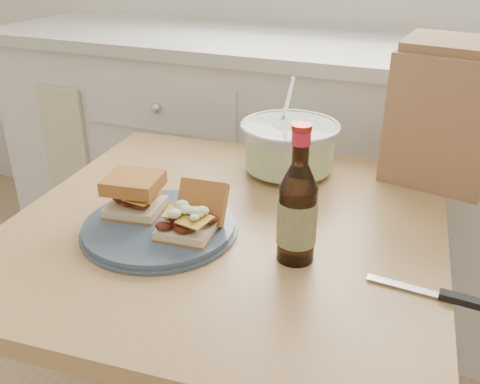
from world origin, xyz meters
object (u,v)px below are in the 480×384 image
at_px(plate, 159,227).
at_px(coleslaw_bowl, 289,149).
at_px(dining_table, 227,264).
at_px(paper_bag, 444,120).
at_px(beer_bottle, 297,211).

bearing_deg(plate, coleslaw_bowl, 69.37).
relative_size(dining_table, coleslaw_bowl, 3.96).
distance_m(coleslaw_bowl, paper_bag, 0.36).
relative_size(dining_table, paper_bag, 3.14).
height_order(coleslaw_bowl, paper_bag, paper_bag).
height_order(dining_table, paper_bag, paper_bag).
relative_size(plate, paper_bag, 0.99).
relative_size(dining_table, plate, 3.17).
bearing_deg(paper_bag, dining_table, -124.41).
height_order(beer_bottle, paper_bag, paper_bag).
xyz_separation_m(dining_table, beer_bottle, (0.17, -0.08, 0.20)).
bearing_deg(dining_table, coleslaw_bowl, 76.80).
bearing_deg(coleslaw_bowl, plate, -110.63).
distance_m(dining_table, paper_bag, 0.59).
bearing_deg(coleslaw_bowl, beer_bottle, -69.66).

